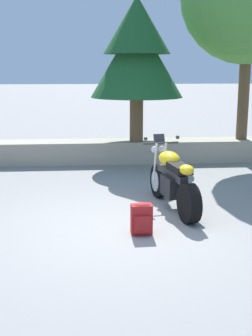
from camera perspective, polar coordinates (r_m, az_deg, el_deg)
The scene contains 5 objects.
ground_plane at distance 6.75m, azimuth -0.79°, elevation -7.67°, with size 120.00×120.00×0.00m, color gray.
stone_wall at distance 11.31m, azimuth -2.45°, elevation 2.14°, with size 36.00×0.80×0.55m, color #A89E89.
motorcycle_yellow_centre at distance 7.57m, azimuth 5.96°, elevation -1.63°, with size 0.77×2.06×1.18m.
rider_backpack at distance 6.44m, azimuth 2.01°, elevation -6.41°, with size 0.31×0.27×0.47m.
pine_tree_far_left at distance 11.04m, azimuth 1.39°, elevation 14.89°, with size 2.25×2.25×3.47m.
Camera 1 is at (-0.42, -6.31, 2.35)m, focal length 47.63 mm.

